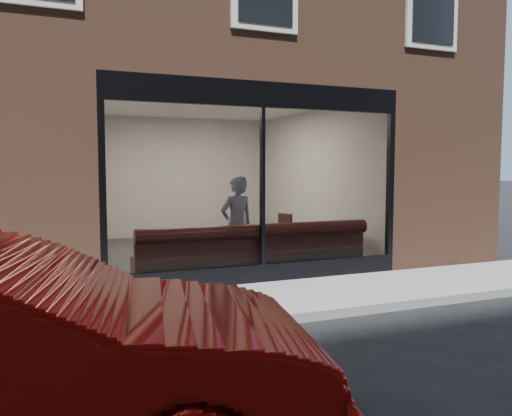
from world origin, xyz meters
name	(u,v)px	position (x,y,z in m)	size (l,w,h in m)	color
ground	(325,317)	(0.00, 0.00, 0.00)	(120.00, 120.00, 0.00)	black
sidewalk_near	(290,297)	(0.00, 1.00, 0.01)	(40.00, 2.00, 0.01)	gray
kerb_near	(327,314)	(0.00, -0.05, 0.06)	(40.00, 0.10, 0.12)	gray
host_building_pier_left	(26,178)	(-3.75, 8.00, 1.60)	(2.50, 12.00, 3.20)	brown
host_building_pier_right	(303,177)	(3.75, 8.00, 1.60)	(2.50, 12.00, 3.20)	brown
host_building_backfill	(158,176)	(0.00, 11.00, 1.60)	(5.00, 6.00, 3.20)	brown
cafe_floor	(211,253)	(0.00, 5.00, 0.02)	(6.00, 6.00, 0.00)	#2D2D30
cafe_ceiling	(210,105)	(0.00, 5.00, 3.19)	(6.00, 6.00, 0.00)	white
cafe_wall_back	(179,177)	(0.00, 7.99, 1.60)	(5.00, 5.00, 0.00)	beige
cafe_wall_left	(88,181)	(-2.49, 5.00, 1.60)	(6.00, 6.00, 0.00)	beige
cafe_wall_right	(313,179)	(2.49, 5.00, 1.60)	(6.00, 6.00, 0.00)	beige
storefront_kick	(262,273)	(0.00, 2.05, 0.15)	(5.00, 0.10, 0.30)	black
storefront_header	(263,94)	(0.00, 2.05, 3.00)	(5.00, 0.10, 0.40)	black
storefront_mullion	(262,187)	(0.00, 2.05, 1.55)	(0.06, 0.10, 2.50)	black
storefront_glass	(263,187)	(0.00, 2.02, 1.55)	(4.80, 4.80, 0.00)	white
banquette	(253,264)	(0.00, 2.45, 0.23)	(4.00, 0.55, 0.45)	#3C1616
person	(237,226)	(-0.19, 2.75, 0.86)	(0.63, 0.41, 1.72)	#98AECC
cafe_table_left	(185,231)	(-0.99, 3.21, 0.74)	(0.67, 0.67, 0.04)	black
cafe_table_right	(334,226)	(1.88, 3.00, 0.74)	(0.68, 0.68, 0.04)	black
cafe_chair_right	(278,250)	(0.95, 3.56, 0.24)	(0.38, 0.38, 0.04)	black
wall_poster	(91,180)	(-2.45, 4.67, 1.62)	(0.02, 0.63, 0.84)	white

